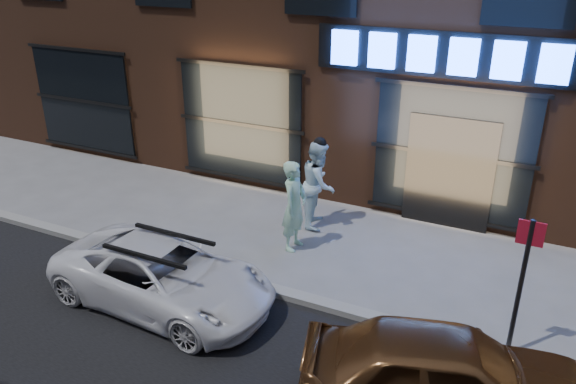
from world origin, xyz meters
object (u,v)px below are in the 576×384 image
Objects in this scene: man_cap at (319,184)px; gold_sedan at (448,375)px; man_bowtie at (294,206)px; white_suv at (163,276)px; sign_post at (522,277)px.

man_cap reaches higher than gold_sedan.
man_cap is at bearing -0.48° from man_bowtie.
gold_sedan is at bearing -129.97° from man_bowtie.
man_cap reaches higher than man_bowtie.
man_cap is at bearing 23.33° from gold_sedan.
white_suv is at bearing 157.46° from man_bowtie.
sign_post reaches higher than man_bowtie.
man_bowtie is 0.82× the size of sign_post.
man_cap is at bearing 148.53° from sign_post.
man_cap reaches higher than white_suv.
sign_post is (4.21, -1.53, 0.43)m from man_bowtie.
white_suv is 4.77m from gold_sedan.
man_cap is 4.99m from sign_post.
gold_sedan is (3.58, -3.11, -0.28)m from man_bowtie.
man_cap is 5.56m from gold_sedan.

